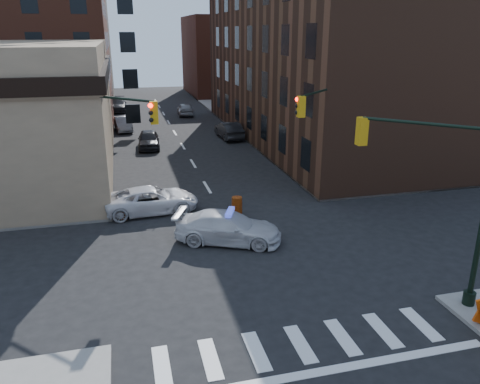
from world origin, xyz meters
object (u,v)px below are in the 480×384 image
police_car (228,227)px  parked_car_wfar (123,124)px  pedestrian_b (72,188)px  parked_car_wnear (149,139)px  barricade_nw_a (43,215)px  barrel_road (237,206)px  barrel_bank (121,211)px  pickup (151,200)px  pedestrian_a (92,196)px  parked_car_enear (229,130)px

police_car → parked_car_wfar: (-4.48, 28.82, -0.04)m
parked_car_wfar → pedestrian_b: size_ratio=2.17×
police_car → parked_car_wnear: bearing=29.8°
parked_car_wfar → barricade_nw_a: size_ratio=4.01×
barrel_road → barricade_nw_a: size_ratio=0.96×
barrel_bank → pedestrian_b: bearing=134.5°
pickup → pedestrian_a: bearing=79.0°
pedestrian_a → parked_car_wfar: bearing=117.4°
parked_car_wfar → parked_car_enear: bearing=-38.5°
parked_car_enear → barrel_road: 19.72m
parked_car_wfar → pedestrian_b: 22.21m
parked_car_enear → barricade_nw_a: (-14.23, -18.15, -0.24)m
parked_car_wnear → parked_car_wfar: (-2.06, 8.23, -0.06)m
parked_car_wnear → pedestrian_b: 14.71m
parked_car_enear → pedestrian_b: 20.41m
parked_car_enear → parked_car_wfar: bearing=-36.0°
pedestrian_b → barrel_road: pedestrian_b is taller
parked_car_wnear → parked_car_enear: bearing=18.6°
pedestrian_a → barrel_bank: bearing=-6.0°
police_car → pedestrian_a: 8.41m
police_car → barrel_road: bearing=2.3°
parked_car_wfar → barrel_bank: bearing=-97.3°
parked_car_wnear → barrel_road: 17.64m
parked_car_enear → pedestrian_a: size_ratio=2.59×
barrel_bank → barricade_nw_a: 4.02m
parked_car_wfar → barrel_road: 26.12m
police_car → barricade_nw_a: police_car is taller
pedestrian_b → pedestrian_a: bearing=-51.2°
parked_car_enear → barrel_bank: bearing=57.5°
pedestrian_a → barrel_road: pedestrian_a is taller
pickup → barrel_bank: (-1.67, -0.80, -0.19)m
pedestrian_a → barricade_nw_a: bearing=-128.9°
pedestrian_b → parked_car_enear: bearing=52.3°
parked_car_enear → barricade_nw_a: 23.07m
police_car → pickup: (-3.30, 4.92, -0.02)m
pedestrian_b → barrel_bank: size_ratio=1.85×
pedestrian_a → pedestrian_b: 1.90m
pickup → pedestrian_a: 3.24m
pickup → barrel_bank: pickup is taller
police_car → parked_car_enear: parked_car_enear is taller
parked_car_enear → police_car: bearing=73.3°
pedestrian_b → barricade_nw_a: 2.76m
police_car → pedestrian_a: size_ratio=2.75×
parked_car_wfar → parked_car_wnear: bearing=-82.1°
parked_car_wnear → parked_car_enear: size_ratio=0.93×
pickup → parked_car_enear: (8.56, 17.72, 0.07)m
barrel_road → barricade_nw_a: barrel_road is taller
parked_car_enear → barrel_road: size_ratio=4.69×
parked_car_wnear → parked_car_enear: parked_car_enear is taller
parked_car_wnear → barrel_bank: size_ratio=4.22×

